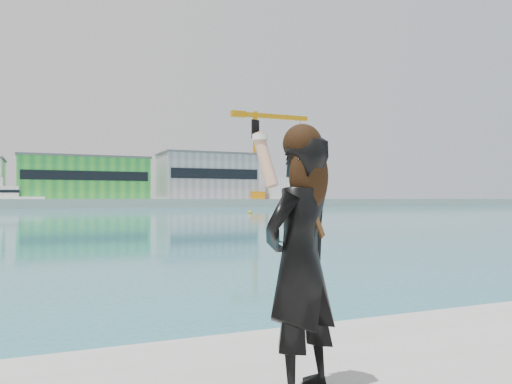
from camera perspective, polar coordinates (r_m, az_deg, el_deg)
far_quay at (r=133.28m, az=-22.55°, el=-1.17°), size 320.00×40.00×2.00m
warehouse_green at (r=131.72m, az=-19.04°, el=1.53°), size 30.60×16.36×10.50m
warehouse_grey_right at (r=137.91m, az=-5.65°, el=1.80°), size 25.50×15.35×12.50m
ancillary_shed at (r=144.22m, az=2.94°, el=0.39°), size 12.00×10.00×6.00m
dock_crane at (r=137.46m, az=0.38°, el=4.65°), size 23.00×4.00×24.00m
flagpole_right at (r=126.63m, az=-12.43°, el=1.27°), size 1.28×0.16×8.00m
buoy_near at (r=68.74m, az=-0.69°, el=-2.48°), size 0.50×0.50×0.50m
woman at (r=3.17m, az=5.08°, el=-7.18°), size 0.70×0.60×1.71m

